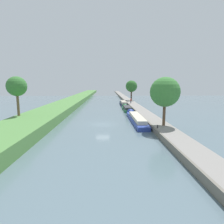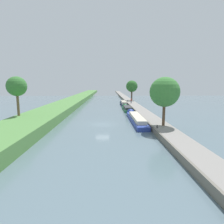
# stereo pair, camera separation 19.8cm
# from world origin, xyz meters

# --- Properties ---
(ground_plane) EXTENTS (160.00, 160.00, 0.00)m
(ground_plane) POSITION_xyz_m (0.00, 0.00, 0.00)
(ground_plane) COLOR slate
(left_grassy_bank) EXTENTS (7.62, 260.00, 1.69)m
(left_grassy_bank) POSITION_xyz_m (-11.80, 0.00, 0.84)
(left_grassy_bank) COLOR #518442
(left_grassy_bank) RESTS_ON ground_plane
(right_towpath) EXTENTS (3.07, 260.00, 0.81)m
(right_towpath) POSITION_xyz_m (9.52, 0.00, 0.40)
(right_towpath) COLOR gray
(right_towpath) RESTS_ON ground_plane
(stone_quay) EXTENTS (0.25, 260.00, 0.86)m
(stone_quay) POSITION_xyz_m (7.86, 0.00, 0.43)
(stone_quay) COLOR #6B665B
(stone_quay) RESTS_ON ground_plane
(narrowboat_blue) EXTENTS (2.05, 16.83, 1.98)m
(narrowboat_blue) POSITION_xyz_m (6.50, 2.75, 0.56)
(narrowboat_blue) COLOR #283D93
(narrowboat_blue) RESTS_ON ground_plane
(narrowboat_green) EXTENTS (2.04, 10.40, 1.93)m
(narrowboat_green) POSITION_xyz_m (6.34, 18.26, 0.48)
(narrowboat_green) COLOR #1E6033
(narrowboat_green) RESTS_ON ground_plane
(narrowboat_navy) EXTENTS (1.82, 12.63, 2.01)m
(narrowboat_navy) POSITION_xyz_m (6.44, 30.48, 0.58)
(narrowboat_navy) COLOR #141E42
(narrowboat_navy) RESTS_ON ground_plane
(tree_rightbank_near) EXTENTS (4.59, 4.59, 7.55)m
(tree_rightbank_near) POSITION_xyz_m (9.71, -4.77, 6.03)
(tree_rightbank_near) COLOR brown
(tree_rightbank_near) RESTS_ON right_towpath
(tree_rightbank_midnear) EXTENTS (4.45, 4.45, 7.72)m
(tree_rightbank_midnear) POSITION_xyz_m (10.37, 39.51, 6.25)
(tree_rightbank_midnear) COLOR #4C3828
(tree_rightbank_midnear) RESTS_ON right_towpath
(tree_leftbank_downstream) EXTENTS (3.41, 3.41, 6.89)m
(tree_leftbank_downstream) POSITION_xyz_m (-14.80, -0.24, 6.81)
(tree_leftbank_downstream) COLOR brown
(tree_leftbank_downstream) RESTS_ON left_grassy_bank
(person_walking) EXTENTS (0.34, 0.34, 1.66)m
(person_walking) POSITION_xyz_m (8.86, 29.05, 1.68)
(person_walking) COLOR #282D42
(person_walking) RESTS_ON right_towpath
(mooring_bollard_near) EXTENTS (0.16, 0.16, 0.45)m
(mooring_bollard_near) POSITION_xyz_m (8.29, -6.44, 1.03)
(mooring_bollard_near) COLOR black
(mooring_bollard_near) RESTS_ON right_towpath
(mooring_bollard_far) EXTENTS (0.16, 0.16, 0.45)m
(mooring_bollard_far) POSITION_xyz_m (8.29, 36.11, 1.03)
(mooring_bollard_far) COLOR black
(mooring_bollard_far) RESTS_ON right_towpath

